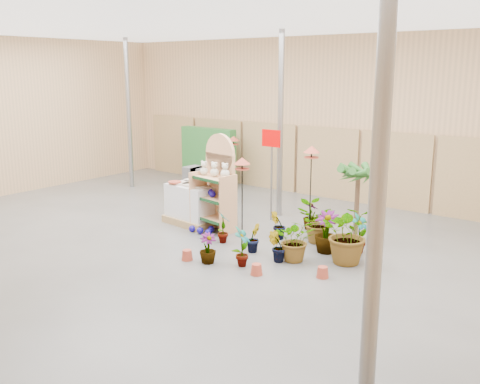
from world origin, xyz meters
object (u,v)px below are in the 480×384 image
object	(u,v)px
pallet_stack	(197,203)
display_shelf	(218,186)
potted_plant_2	(296,240)
bird_table_front	(242,164)

from	to	relation	value
pallet_stack	display_shelf	bearing A→B (deg)	-2.18
pallet_stack	potted_plant_2	bearing A→B (deg)	-7.37
display_shelf	potted_plant_2	xyz separation A→B (m)	(2.51, -0.69, -0.58)
display_shelf	bird_table_front	distance (m)	1.34
bird_table_front	potted_plant_2	distance (m)	1.95
display_shelf	potted_plant_2	distance (m)	2.67
bird_table_front	display_shelf	bearing A→B (deg)	156.13
bird_table_front	potted_plant_2	world-z (taller)	bird_table_front
display_shelf	pallet_stack	distance (m)	0.92
display_shelf	pallet_stack	size ratio (longest dim) A/B	1.52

